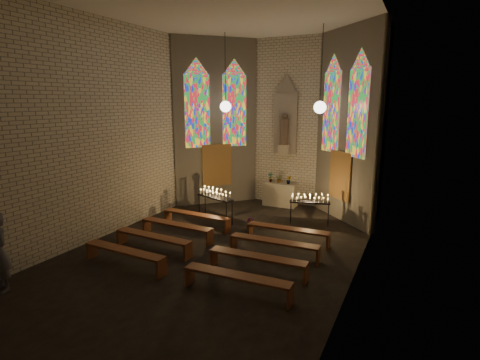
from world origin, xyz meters
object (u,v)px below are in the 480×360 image
object	(u,v)px
votive_stand_right	(310,200)
altar	(280,194)
votive_stand_left	(215,195)
aisle_flower_pot	(250,225)

from	to	relation	value
votive_stand_right	altar	bearing A→B (deg)	119.72
altar	votive_stand_left	xyz separation A→B (m)	(-1.45, -3.06, 0.50)
aisle_flower_pot	votive_stand_left	bearing A→B (deg)	164.07
votive_stand_right	aisle_flower_pot	bearing A→B (deg)	-148.40
altar	aisle_flower_pot	distance (m)	3.55
aisle_flower_pot	votive_stand_right	size ratio (longest dim) A/B	0.32
votive_stand_left	aisle_flower_pot	bearing A→B (deg)	2.12
aisle_flower_pot	votive_stand_right	world-z (taller)	votive_stand_right
altar	votive_stand_right	world-z (taller)	votive_stand_right
altar	votive_stand_left	world-z (taller)	votive_stand_left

